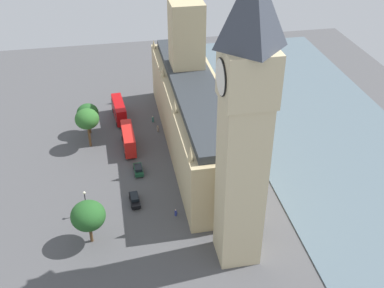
% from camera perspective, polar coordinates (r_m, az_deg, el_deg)
% --- Properties ---
extents(ground_plane, '(138.10, 138.10, 0.00)m').
position_cam_1_polar(ground_plane, '(111.47, -0.66, -0.30)').
color(ground_plane, '#4C4C4F').
extents(river_thames, '(39.30, 124.29, 0.25)m').
position_cam_1_polar(river_thames, '(121.24, 15.56, 1.43)').
color(river_thames, slate).
rests_on(river_thames, ground).
extents(parliament_building, '(12.78, 57.36, 30.82)m').
position_cam_1_polar(parliament_building, '(108.36, 0.22, 4.08)').
color(parliament_building, tan).
rests_on(parliament_building, ground).
extents(clock_tower, '(7.60, 7.60, 49.77)m').
position_cam_1_polar(clock_tower, '(69.73, 6.28, 2.12)').
color(clock_tower, '#CCBA8E').
rests_on(clock_tower, ground).
extents(double_decker_bus_under_trees, '(3.34, 10.66, 4.75)m').
position_cam_1_polar(double_decker_bus_under_trees, '(122.59, -8.69, 4.07)').
color(double_decker_bus_under_trees, '#B20C0F').
rests_on(double_decker_bus_under_trees, ground).
extents(double_decker_bus_leading, '(2.86, 10.56, 4.75)m').
position_cam_1_polar(double_decker_bus_leading, '(110.46, -7.60, 0.66)').
color(double_decker_bus_leading, red).
rests_on(double_decker_bus_leading, ground).
extents(car_dark_green_opposite_hall, '(2.00, 4.46, 1.74)m').
position_cam_1_polar(car_dark_green_opposite_hall, '(103.19, -6.42, -3.02)').
color(car_dark_green_opposite_hall, '#19472D').
rests_on(car_dark_green_opposite_hall, ground).
extents(car_black_near_tower, '(2.05, 4.88, 1.74)m').
position_cam_1_polar(car_black_near_tower, '(95.33, -6.86, -6.56)').
color(car_black_near_tower, black).
rests_on(car_black_near_tower, ground).
extents(pedestrian_corner, '(0.64, 0.61, 1.51)m').
position_cam_1_polar(pedestrian_corner, '(91.98, -1.96, -8.21)').
color(pedestrian_corner, navy).
rests_on(pedestrian_corner, ground).
extents(pedestrian_kerbside, '(0.70, 0.69, 1.69)m').
position_cam_1_polar(pedestrian_kerbside, '(117.01, -4.11, 1.82)').
color(pedestrian_kerbside, gray).
rests_on(pedestrian_kerbside, ground).
extents(pedestrian_trailing, '(0.61, 0.68, 1.63)m').
position_cam_1_polar(pedestrian_trailing, '(121.17, -4.69, 2.96)').
color(pedestrian_trailing, '#336B60').
rests_on(pedestrian_trailing, ground).
extents(plane_tree_by_river_gate, '(5.45, 5.45, 9.64)m').
position_cam_1_polar(plane_tree_by_river_gate, '(110.40, -12.42, 2.92)').
color(plane_tree_by_river_gate, brown).
rests_on(plane_tree_by_river_gate, ground).
extents(plane_tree_midblock, '(6.07, 6.07, 8.57)m').
position_cam_1_polar(plane_tree_midblock, '(85.26, -12.29, -8.38)').
color(plane_tree_midblock, brown).
rests_on(plane_tree_midblock, ground).
extents(plane_tree_far_end, '(5.16, 5.16, 7.76)m').
position_cam_1_polar(plane_tree_far_end, '(116.44, -12.34, 3.62)').
color(plane_tree_far_end, brown).
rests_on(plane_tree_far_end, ground).
extents(street_lamp_slot_10, '(0.56, 0.56, 5.57)m').
position_cam_1_polar(street_lamp_slot_10, '(92.25, -12.65, -6.36)').
color(street_lamp_slot_10, black).
rests_on(street_lamp_slot_10, ground).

